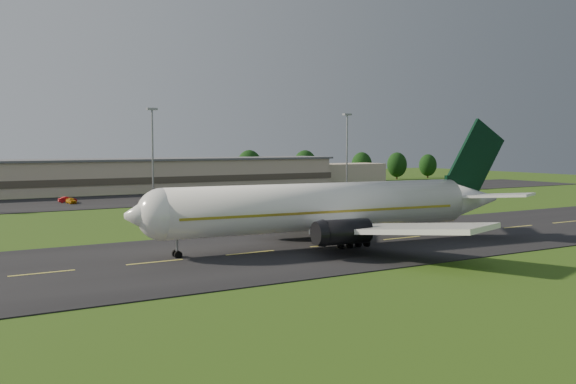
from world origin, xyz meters
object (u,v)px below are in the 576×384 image
terminal (137,176)px  service_vehicle_a (71,201)px  service_vehicle_c (162,194)px  service_vehicle_b (67,200)px  service_vehicle_d (337,188)px  light_mast_east (347,141)px  light_mast_centre (152,141)px  airliner (327,207)px

terminal → service_vehicle_a: size_ratio=41.52×
terminal → service_vehicle_c: 21.66m
service_vehicle_a → service_vehicle_b: service_vehicle_b is taller
service_vehicle_b → service_vehicle_d: service_vehicle_d is taller
terminal → service_vehicle_a: bearing=-130.2°
light_mast_east → service_vehicle_a: bearing=-172.7°
light_mast_east → service_vehicle_b: (-75.58, -6.81, -12.04)m
light_mast_centre → service_vehicle_b: size_ratio=5.63×
service_vehicle_b → airliner: bearing=-166.4°
terminal → service_vehicle_b: bearing=-133.7°
service_vehicle_b → service_vehicle_c: size_ratio=0.73×
light_mast_east → service_vehicle_a: 76.99m
service_vehicle_a → airliner: bearing=-83.2°
light_mast_centre → service_vehicle_b: 24.79m
service_vehicle_b → service_vehicle_d: 65.57m
airliner → light_mast_centre: (5.73, 80.08, 8.08)m
airliner → service_vehicle_d: bearing=59.4°
terminal → light_mast_centre: (-1.40, -16.18, 8.75)m
airliner → service_vehicle_d: (50.66, 70.35, -3.81)m
service_vehicle_d → service_vehicle_b: bearing=119.5°
service_vehicle_c → light_mast_centre: bearing=108.1°
service_vehicle_b → light_mast_centre: bearing=-69.6°
light_mast_centre → service_vehicle_c: bearing=-86.2°
airliner → service_vehicle_b: airliner is taller
service_vehicle_a → service_vehicle_d: size_ratio=0.68×
service_vehicle_c → terminal: bearing=101.4°
service_vehicle_a → service_vehicle_c: 21.25m
light_mast_centre → service_vehicle_c: light_mast_centre is taller
light_mast_centre → service_vehicle_c: 13.04m
light_mast_centre → light_mast_east: 55.00m
airliner → service_vehicle_a: airliner is taller
light_mast_centre → light_mast_east: same height
service_vehicle_c → service_vehicle_d: size_ratio=0.96×
service_vehicle_a → service_vehicle_c: size_ratio=0.70×
airliner → terminal: airliner is taller
airliner → service_vehicle_b: size_ratio=14.18×
terminal → light_mast_centre: 18.45m
airliner → service_vehicle_c: airliner is taller
terminal → light_mast_east: light_mast_east is taller
light_mast_east → service_vehicle_b: size_ratio=5.63×
service_vehicle_d → service_vehicle_c: bearing=116.3°
service_vehicle_b → service_vehicle_c: bearing=-83.5°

